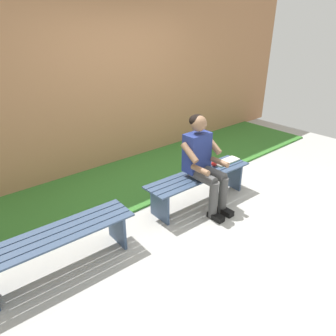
% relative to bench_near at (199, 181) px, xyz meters
% --- Properties ---
extents(ground_plane, '(10.00, 7.00, 0.04)m').
position_rel_bench_near_xyz_m(ground_plane, '(0.97, 1.00, -0.34)').
color(ground_plane, '#B2B2AD').
extents(grass_strip, '(9.00, 1.97, 0.03)m').
position_rel_bench_near_xyz_m(grass_strip, '(0.97, -1.33, -0.31)').
color(grass_strip, '#387A2D').
rests_on(grass_strip, ground).
extents(brick_wall, '(9.50, 0.24, 2.82)m').
position_rel_bench_near_xyz_m(brick_wall, '(0.50, -1.97, 1.09)').
color(brick_wall, '#B27A51').
rests_on(brick_wall, ground).
extents(bench_near, '(1.59, 0.44, 0.42)m').
position_rel_bench_near_xyz_m(bench_near, '(0.00, 0.00, 0.00)').
color(bench_near, '#384C6B').
rests_on(bench_near, ground).
extents(bench_far, '(1.52, 0.44, 0.42)m').
position_rel_bench_near_xyz_m(bench_far, '(1.94, 0.00, -0.00)').
color(bench_far, '#384C6B').
rests_on(bench_far, ground).
extents(person_seated, '(0.50, 0.69, 1.23)m').
position_rel_bench_near_xyz_m(person_seated, '(0.05, 0.10, 0.35)').
color(person_seated, navy).
rests_on(person_seated, ground).
extents(apple, '(0.08, 0.08, 0.08)m').
position_rel_bench_near_xyz_m(apple, '(-0.32, -0.04, 0.14)').
color(apple, red).
rests_on(apple, bench_near).
extents(book_open, '(0.42, 0.17, 0.02)m').
position_rel_bench_near_xyz_m(book_open, '(-0.57, -0.01, 0.11)').
color(book_open, white).
rests_on(book_open, bench_near).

